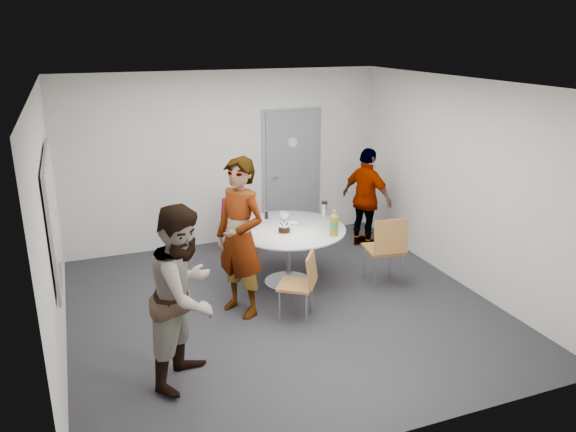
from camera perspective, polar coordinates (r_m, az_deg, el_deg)
name	(u,v)px	position (r m, az deg, el deg)	size (l,w,h in m)	color
floor	(282,307)	(7.02, -0.56, -9.25)	(5.00, 5.00, 0.00)	#232327
ceiling	(282,84)	(6.25, -0.64, 13.28)	(5.00, 5.00, 0.00)	silver
wall_back	(226,159)	(8.82, -6.37, 5.76)	(5.00, 5.00, 0.00)	beige
wall_left	(50,229)	(6.13, -23.02, -1.22)	(5.00, 5.00, 0.00)	beige
wall_right	(460,183)	(7.71, 17.08, 3.25)	(5.00, 5.00, 0.00)	beige
wall_front	(397,291)	(4.41, 11.03, -7.52)	(5.00, 5.00, 0.00)	beige
door	(292,174)	(9.21, 0.37, 4.34)	(1.02, 0.17, 2.12)	slate
whiteboard	(53,213)	(6.29, -22.76, 0.25)	(0.04, 1.90, 1.25)	gray
table	(291,235)	(7.40, 0.32, -1.99)	(1.50, 1.50, 1.12)	white
chair_near_left	(303,280)	(6.56, 1.50, -6.49)	(0.57, 0.56, 0.82)	brown
chair_near_right	(387,245)	(7.42, 9.99, -2.89)	(0.53, 0.57, 0.98)	brown
chair_far	(237,219)	(8.49, -5.16, -0.29)	(0.59, 0.61, 0.90)	maroon
person_main	(240,238)	(6.55, -4.88, -2.24)	(0.70, 0.46, 1.91)	#A5C6EA
person_left	(185,295)	(5.41, -10.39, -7.89)	(0.86, 0.67, 1.77)	white
person_right	(367,198)	(8.74, 8.00, 1.77)	(0.92, 0.38, 1.57)	black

